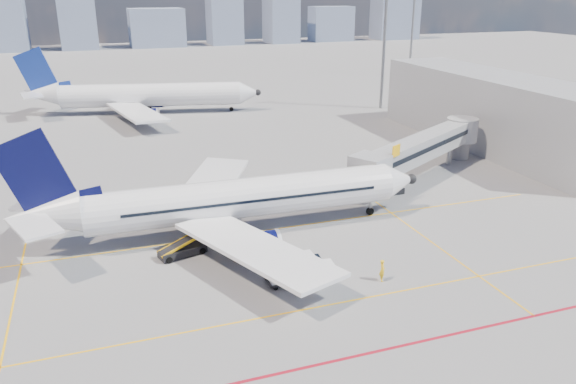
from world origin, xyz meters
name	(u,v)px	position (x,y,z in m)	size (l,w,h in m)	color
ground	(285,270)	(0.00, 0.00, 0.00)	(420.00, 420.00, 0.00)	gray
apron_markings	(295,295)	(-0.58, -3.91, 0.01)	(90.00, 35.12, 0.01)	#FCB20D
jet_bridge	(427,146)	(23.51, 16.91, 3.74)	(23.55, 15.78, 6.30)	#9B9EA3
terminal_block	(494,111)	(39.95, 26.00, 5.00)	(10.00, 42.00, 10.00)	#9B9EA3
floodlight_mast_ne	(385,33)	(38.00, 55.00, 13.59)	(3.20, 0.61, 25.45)	slate
floodlight_mast_far	(413,21)	(65.00, 90.00, 13.59)	(3.20, 0.61, 25.45)	slate
distant_skyline	(102,18)	(-6.03, 190.00, 10.85)	(256.68, 15.05, 26.58)	gray
main_aircraft	(228,201)	(-2.49, 8.46, 3.22)	(37.76, 32.90, 11.03)	white
second_aircraft	(141,95)	(-4.67, 65.11, 3.22)	(41.71, 35.94, 12.29)	white
baggage_tug	(318,266)	(2.23, -1.47, 0.72)	(2.27, 1.49, 1.51)	white
cargo_dolly	(291,268)	(-0.18, -1.99, 1.16)	(3.88, 1.74, 2.12)	black
belt_loader	(184,249)	(-7.16, 5.34, 0.60)	(5.76, 2.70, 2.32)	black
ramp_worker	(382,270)	(6.48, -4.08, 0.89)	(0.65, 0.42, 1.77)	yellow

